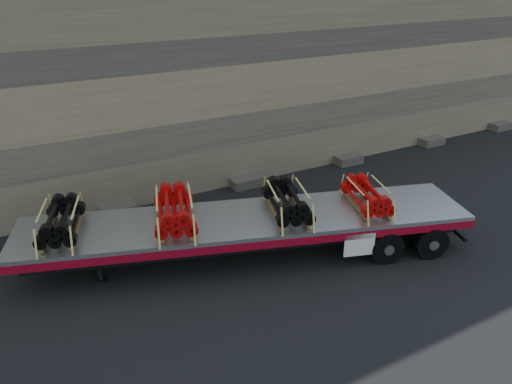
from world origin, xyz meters
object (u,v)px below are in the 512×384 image
bundle_midfront (175,211)px  bundle_midrear (287,202)px  bundle_rear (367,196)px  trailer (247,237)px  bundle_front (61,222)px

bundle_midfront → bundle_midrear: (3.04, -1.00, -0.01)m
bundle_rear → bundle_midfront: bearing=-180.0°
bundle_midfront → trailer: bearing=0.0°
bundle_front → bundle_midfront: bearing=-0.0°
bundle_front → bundle_rear: bundle_front is taller
trailer → bundle_midrear: bearing=0.0°
trailer → bundle_front: size_ratio=6.26×
trailer → bundle_front: bundle_front is taller
trailer → bundle_front: bearing=180.0°
bundle_front → bundle_midfront: bundle_midfront is taller
trailer → bundle_midfront: (-1.93, 0.64, 1.03)m
trailer → bundle_midfront: size_ratio=5.82×
bundle_front → bundle_midrear: 6.19m
bundle_midrear → bundle_midfront: bearing=-180.0°
trailer → bundle_midfront: 2.28m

